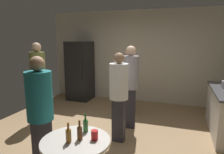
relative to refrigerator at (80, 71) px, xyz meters
The scene contains 13 objects.
ground_plane 2.89m from the refrigerator, 53.68° to the right, with size 5.20×5.20×0.10m, color #9E7C56.
wall_back 1.73m from the refrigerator, 14.90° to the left, with size 5.32×0.06×2.70m, color beige.
refrigerator is the anchor object (origin of this frame).
foreground_table 4.13m from the refrigerator, 63.08° to the right, with size 0.80×0.80×0.73m.
beer_bottle_amber 4.17m from the refrigerator, 64.10° to the right, with size 0.06×0.06×0.23m.
beer_bottle_brown 4.12m from the refrigerator, 62.40° to the right, with size 0.06×0.06×0.23m.
beer_bottle_green 3.93m from the refrigerator, 61.36° to the right, with size 0.06×0.06×0.23m.
plastic_cup_red 4.15m from the refrigerator, 60.08° to the right, with size 0.08×0.08×0.11m, color red.
person_in_olive_shirt 1.84m from the refrigerator, 93.04° to the right, with size 0.45×0.45×1.80m.
person_in_teal_shirt 3.69m from the refrigerator, 70.40° to the right, with size 0.43×0.43×1.66m.
person_in_maroon_shirt 1.98m from the refrigerator, 26.46° to the right, with size 0.46×0.46×1.63m.
person_in_gray_shirt 2.52m from the refrigerator, 37.96° to the right, with size 0.37×0.37×1.74m.
person_in_white_shirt 2.92m from the refrigerator, 48.59° to the right, with size 0.35×0.35×1.64m.
Camera 1 is at (1.34, -3.39, 1.87)m, focal length 32.66 mm.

